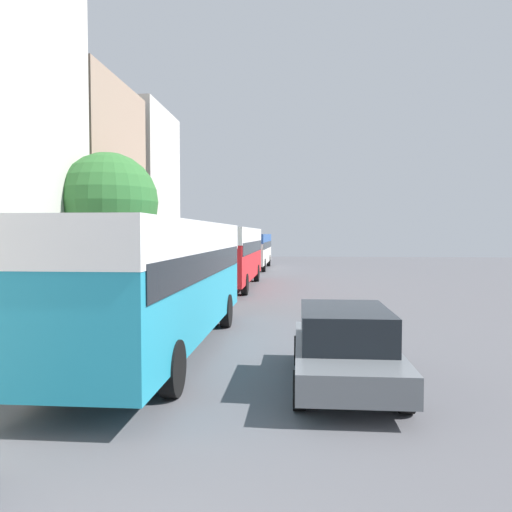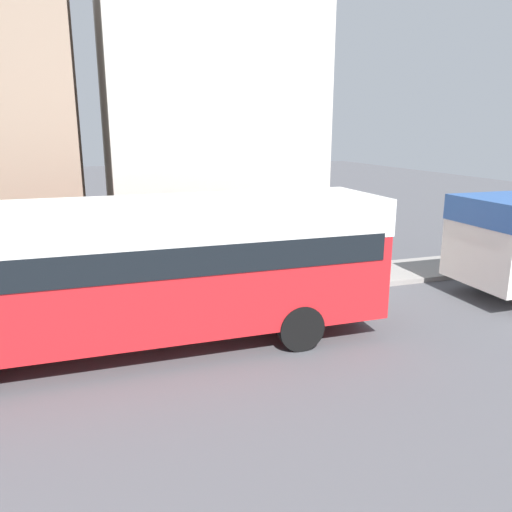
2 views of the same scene
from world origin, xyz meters
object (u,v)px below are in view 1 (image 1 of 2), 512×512
(bus_following, at_px, (230,249))
(bus_third_in_line, at_px, (252,246))
(pedestrian_near_curb, at_px, (220,254))
(bus_lead, at_px, (161,268))
(car_crossing, at_px, (344,345))

(bus_following, bearing_deg, bus_third_in_line, 90.46)
(bus_third_in_line, bearing_deg, pedestrian_near_curb, 124.03)
(bus_third_in_line, bearing_deg, bus_lead, -89.14)
(bus_third_in_line, xyz_separation_m, car_crossing, (4.59, -30.98, -1.09))
(bus_lead, bearing_deg, car_crossing, -29.63)
(bus_lead, distance_m, bus_third_in_line, 28.62)
(car_crossing, height_order, pedestrian_near_curb, pedestrian_near_curb)
(pedestrian_near_curb, bearing_deg, bus_third_in_line, -55.97)
(pedestrian_near_curb, bearing_deg, bus_following, -79.62)
(bus_third_in_line, height_order, car_crossing, bus_third_in_line)
(bus_lead, distance_m, bus_following, 14.55)
(car_crossing, distance_m, pedestrian_near_curb, 36.86)
(bus_following, xyz_separation_m, pedestrian_near_curb, (-3.49, 19.07, -1.07))
(pedestrian_near_curb, bearing_deg, bus_lead, -83.53)
(bus_following, bearing_deg, pedestrian_near_curb, 100.38)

